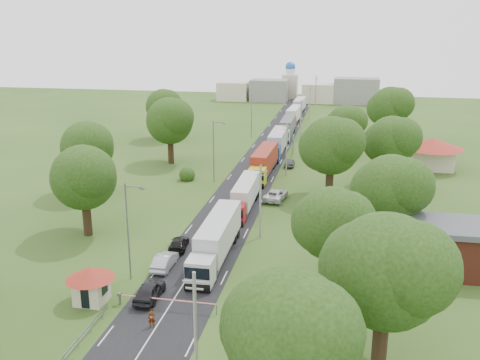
% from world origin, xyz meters
% --- Properties ---
extents(ground, '(260.00, 260.00, 0.00)m').
position_xyz_m(ground, '(0.00, 0.00, 0.00)').
color(ground, '#2D4A18').
rests_on(ground, ground).
extents(road, '(8.00, 200.00, 0.04)m').
position_xyz_m(road, '(0.00, 20.00, 0.00)').
color(road, black).
rests_on(road, ground).
extents(boom_barrier, '(9.22, 0.35, 1.18)m').
position_xyz_m(boom_barrier, '(-1.36, -25.00, 0.89)').
color(boom_barrier, slate).
rests_on(boom_barrier, ground).
extents(guard_booth, '(4.40, 4.40, 3.45)m').
position_xyz_m(guard_booth, '(-7.20, -25.00, 2.16)').
color(guard_booth, beige).
rests_on(guard_booth, ground).
extents(info_sign, '(0.12, 3.10, 4.10)m').
position_xyz_m(info_sign, '(5.20, 35.00, 3.00)').
color(info_sign, slate).
rests_on(info_sign, ground).
extents(pole_0, '(1.60, 0.24, 9.00)m').
position_xyz_m(pole_0, '(5.50, -35.00, 4.68)').
color(pole_0, gray).
rests_on(pole_0, ground).
extents(pole_1, '(1.60, 0.24, 9.00)m').
position_xyz_m(pole_1, '(5.50, -7.00, 4.68)').
color(pole_1, gray).
rests_on(pole_1, ground).
extents(pole_2, '(1.60, 0.24, 9.00)m').
position_xyz_m(pole_2, '(5.50, 21.00, 4.68)').
color(pole_2, gray).
rests_on(pole_2, ground).
extents(pole_3, '(1.60, 0.24, 9.00)m').
position_xyz_m(pole_3, '(5.50, 49.00, 4.68)').
color(pole_3, gray).
rests_on(pole_3, ground).
extents(pole_4, '(1.60, 0.24, 9.00)m').
position_xyz_m(pole_4, '(5.50, 77.00, 4.68)').
color(pole_4, gray).
rests_on(pole_4, ground).
extents(pole_5, '(1.60, 0.24, 9.00)m').
position_xyz_m(pole_5, '(5.50, 105.00, 4.68)').
color(pole_5, gray).
rests_on(pole_5, ground).
extents(lamp_0, '(2.03, 0.22, 10.00)m').
position_xyz_m(lamp_0, '(-5.35, -20.00, 5.55)').
color(lamp_0, slate).
rests_on(lamp_0, ground).
extents(lamp_1, '(2.03, 0.22, 10.00)m').
position_xyz_m(lamp_1, '(-5.35, 15.00, 5.55)').
color(lamp_1, slate).
rests_on(lamp_1, ground).
extents(lamp_2, '(2.03, 0.22, 10.00)m').
position_xyz_m(lamp_2, '(-5.35, 50.00, 5.55)').
color(lamp_2, slate).
rests_on(lamp_2, ground).
extents(tree_0, '(8.80, 8.80, 11.07)m').
position_xyz_m(tree_0, '(11.99, -37.84, 7.22)').
color(tree_0, '#382616').
rests_on(tree_0, ground).
extents(tree_1, '(9.60, 9.60, 12.05)m').
position_xyz_m(tree_1, '(17.99, -29.83, 7.85)').
color(tree_1, '#382616').
rests_on(tree_1, ground).
extents(tree_2, '(8.00, 8.00, 10.10)m').
position_xyz_m(tree_2, '(13.99, -17.86, 6.60)').
color(tree_2, '#382616').
rests_on(tree_2, ground).
extents(tree_3, '(8.80, 8.80, 11.07)m').
position_xyz_m(tree_3, '(19.99, -7.84, 7.22)').
color(tree_3, '#382616').
rests_on(tree_3, ground).
extents(tree_4, '(9.60, 9.60, 12.05)m').
position_xyz_m(tree_4, '(12.99, 10.17, 7.85)').
color(tree_4, '#382616').
rests_on(tree_4, ground).
extents(tree_5, '(8.80, 8.80, 11.07)m').
position_xyz_m(tree_5, '(21.99, 18.16, 7.22)').
color(tree_5, '#382616').
rests_on(tree_5, ground).
extents(tree_6, '(8.00, 8.00, 10.10)m').
position_xyz_m(tree_6, '(14.99, 35.14, 6.60)').
color(tree_6, '#382616').
rests_on(tree_6, ground).
extents(tree_7, '(9.60, 9.60, 12.05)m').
position_xyz_m(tree_7, '(23.99, 50.17, 7.85)').
color(tree_7, '#382616').
rests_on(tree_7, ground).
extents(tree_10, '(8.80, 8.80, 11.07)m').
position_xyz_m(tree_10, '(-15.01, -9.84, 7.22)').
color(tree_10, '#382616').
rests_on(tree_10, ground).
extents(tree_11, '(8.80, 8.80, 11.07)m').
position_xyz_m(tree_11, '(-22.01, 5.16, 7.22)').
color(tree_11, '#382616').
rests_on(tree_11, ground).
extents(tree_12, '(9.60, 9.60, 12.05)m').
position_xyz_m(tree_12, '(-16.01, 25.17, 7.85)').
color(tree_12, '#382616').
rests_on(tree_12, ground).
extents(tree_13, '(8.80, 8.80, 11.07)m').
position_xyz_m(tree_13, '(-24.01, 45.16, 7.22)').
color(tree_13, '#382616').
rests_on(tree_13, ground).
extents(house_brick, '(8.60, 6.60, 5.20)m').
position_xyz_m(house_brick, '(26.00, -12.00, 2.65)').
color(house_brick, maroon).
rests_on(house_brick, ground).
extents(house_cream, '(10.08, 10.08, 5.80)m').
position_xyz_m(house_cream, '(30.00, 30.00, 3.64)').
color(house_cream, beige).
rests_on(house_cream, ground).
extents(distant_town, '(52.00, 8.00, 8.00)m').
position_xyz_m(distant_town, '(0.68, 110.00, 3.49)').
color(distant_town, gray).
rests_on(distant_town, ground).
extents(church, '(5.00, 5.00, 12.30)m').
position_xyz_m(church, '(-4.00, 118.00, 5.39)').
color(church, beige).
rests_on(church, ground).
extents(truck_0, '(2.84, 15.53, 4.30)m').
position_xyz_m(truck_0, '(1.81, -13.63, 2.28)').
color(truck_0, silver).
rests_on(truck_0, ground).
extents(truck_1, '(2.53, 13.64, 3.78)m').
position_xyz_m(truck_1, '(1.82, 2.80, 2.00)').
color(truck_1, '#A5121A').
rests_on(truck_1, ground).
extents(truck_2, '(3.00, 15.59, 4.32)m').
position_xyz_m(truck_2, '(1.80, 20.24, 2.29)').
color(truck_2, gold).
rests_on(truck_2, ground).
extents(truck_3, '(2.73, 15.61, 4.33)m').
position_xyz_m(truck_3, '(2.10, 35.95, 2.30)').
color(truck_3, navy).
rests_on(truck_3, ground).
extents(truck_4, '(2.62, 14.69, 4.07)m').
position_xyz_m(truck_4, '(2.22, 52.71, 2.16)').
color(truck_4, silver).
rests_on(truck_4, ground).
extents(truck_5, '(3.05, 14.34, 3.96)m').
position_xyz_m(truck_5, '(1.95, 69.97, 2.10)').
color(truck_5, maroon).
rests_on(truck_5, ground).
extents(truck_6, '(2.80, 14.08, 3.89)m').
position_xyz_m(truck_6, '(1.91, 87.49, 2.07)').
color(truck_6, '#235F25').
rests_on(truck_6, ground).
extents(car_lane_front, '(1.97, 4.80, 1.63)m').
position_xyz_m(car_lane_front, '(-2.20, -23.50, 0.81)').
color(car_lane_front, black).
rests_on(car_lane_front, ground).
extents(car_lane_mid, '(1.63, 4.68, 1.54)m').
position_xyz_m(car_lane_mid, '(-2.96, -16.95, 0.77)').
color(car_lane_mid, '#A6A9AE').
rests_on(car_lane_mid, ground).
extents(car_lane_rear, '(2.40, 4.75, 1.32)m').
position_xyz_m(car_lane_rear, '(-3.00, -12.00, 0.66)').
color(car_lane_rear, black).
rests_on(car_lane_rear, ground).
extents(car_verge_near, '(3.45, 6.06, 1.59)m').
position_xyz_m(car_verge_near, '(5.50, 7.51, 0.80)').
color(car_verge_near, silver).
rests_on(car_verge_near, ground).
extents(car_verge_far, '(1.86, 4.32, 1.45)m').
position_xyz_m(car_verge_far, '(5.50, 26.87, 0.73)').
color(car_verge_far, '#565A5E').
rests_on(car_verge_far, ground).
extents(pedestrian_near, '(0.68, 0.53, 1.66)m').
position_xyz_m(pedestrian_near, '(-0.35, -28.00, 0.83)').
color(pedestrian_near, gray).
rests_on(pedestrian_near, ground).
extents(pedestrian_booth, '(1.02, 1.09, 1.79)m').
position_xyz_m(pedestrian_booth, '(-6.45, -26.00, 0.89)').
color(pedestrian_booth, gray).
rests_on(pedestrian_booth, ground).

